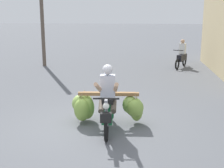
# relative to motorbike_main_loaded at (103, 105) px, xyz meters

# --- Properties ---
(ground_plane) EXTENTS (120.00, 120.00, 0.00)m
(ground_plane) POSITION_rel_motorbike_main_loaded_xyz_m (-0.32, -0.30, -0.51)
(ground_plane) COLOR #56595E
(motorbike_main_loaded) EXTENTS (1.88, 1.84, 1.58)m
(motorbike_main_loaded) POSITION_rel_motorbike_main_loaded_xyz_m (0.00, 0.00, 0.00)
(motorbike_main_loaded) COLOR black
(motorbike_main_loaded) RESTS_ON ground
(motorbike_distant_ahead_left) EXTENTS (0.82, 1.50, 1.40)m
(motorbike_distant_ahead_left) POSITION_rel_motorbike_main_loaded_xyz_m (2.85, 8.24, 0.06)
(motorbike_distant_ahead_left) COLOR black
(motorbike_distant_ahead_left) RESTS_ON ground
(utility_pole) EXTENTS (0.18, 0.18, 5.92)m
(utility_pole) POSITION_rel_motorbike_main_loaded_xyz_m (-4.10, 7.97, 2.45)
(utility_pole) COLOR brown
(utility_pole) RESTS_ON ground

